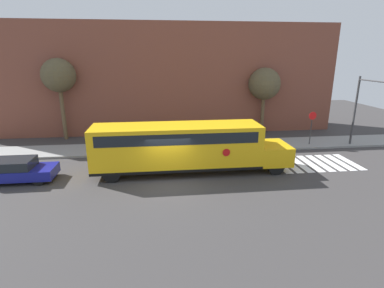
% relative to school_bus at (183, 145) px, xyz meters
% --- Properties ---
extents(ground_plane, '(60.00, 60.00, 0.00)m').
position_rel_school_bus_xyz_m(ground_plane, '(-0.96, -1.49, -1.72)').
color(ground_plane, '#3A3838').
extents(sidewalk_strip, '(44.00, 3.00, 0.15)m').
position_rel_school_bus_xyz_m(sidewalk_strip, '(-0.96, 5.01, -1.64)').
color(sidewalk_strip, gray).
rests_on(sidewalk_strip, ground).
extents(building_backdrop, '(32.00, 4.00, 9.78)m').
position_rel_school_bus_xyz_m(building_backdrop, '(-0.96, 11.51, 3.17)').
color(building_backdrop, brown).
rests_on(building_backdrop, ground).
extents(crosswalk_stripes, '(5.40, 3.20, 0.01)m').
position_rel_school_bus_xyz_m(crosswalk_stripes, '(8.90, 0.51, -1.71)').
color(crosswalk_stripes, white).
rests_on(crosswalk_stripes, ground).
extents(school_bus, '(11.99, 2.57, 2.98)m').
position_rel_school_bus_xyz_m(school_bus, '(0.00, 0.00, 0.00)').
color(school_bus, yellow).
rests_on(school_bus, ground).
extents(parked_car, '(4.13, 1.78, 1.31)m').
position_rel_school_bus_xyz_m(parked_car, '(-9.63, -0.27, -1.06)').
color(parked_car, navy).
rests_on(parked_car, ground).
extents(stop_sign, '(0.60, 0.10, 2.76)m').
position_rel_school_bus_xyz_m(stop_sign, '(10.49, 4.37, 0.05)').
color(stop_sign, '#38383A').
rests_on(stop_sign, ground).
extents(traffic_light, '(0.28, 4.13, 5.47)m').
position_rel_school_bus_xyz_m(traffic_light, '(13.78, 2.75, 1.96)').
color(traffic_light, '#38383A').
rests_on(traffic_light, ground).
extents(tree_near_sidewalk, '(2.75, 2.75, 6.78)m').
position_rel_school_bus_xyz_m(tree_near_sidewalk, '(-9.42, 8.85, 3.61)').
color(tree_near_sidewalk, brown).
rests_on(tree_near_sidewalk, ground).
extents(tree_far_sidewalk, '(2.85, 2.85, 5.95)m').
position_rel_school_bus_xyz_m(tree_far_sidewalk, '(8.12, 8.97, 2.77)').
color(tree_far_sidewalk, brown).
rests_on(tree_far_sidewalk, ground).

